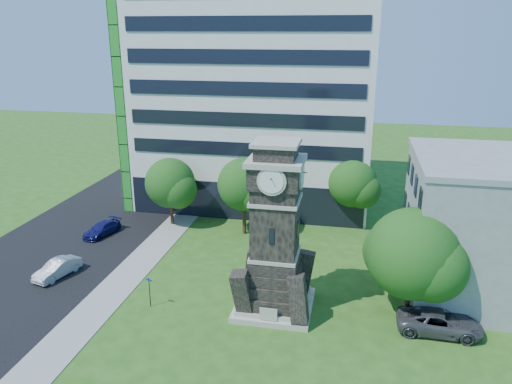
% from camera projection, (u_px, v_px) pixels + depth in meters
% --- Properties ---
extents(ground, '(160.00, 160.00, 0.00)m').
position_uv_depth(ground, '(227.00, 317.00, 34.67)').
color(ground, '#285217').
rests_on(ground, ground).
extents(sidewalk, '(3.00, 70.00, 0.06)m').
position_uv_depth(sidewalk, '(131.00, 272.00, 41.14)').
color(sidewalk, gray).
rests_on(sidewalk, ground).
extents(street, '(14.00, 80.00, 0.02)m').
position_uv_depth(street, '(39.00, 263.00, 42.77)').
color(street, black).
rests_on(street, ground).
extents(clock_tower, '(5.40, 5.40, 12.22)m').
position_uv_depth(clock_tower, '(275.00, 240.00, 34.32)').
color(clock_tower, '#B8B4A1').
rests_on(clock_tower, ground).
extents(office_tall, '(26.20, 15.11, 28.60)m').
position_uv_depth(office_tall, '(256.00, 76.00, 54.93)').
color(office_tall, white).
rests_on(office_tall, ground).
extents(car_street_mid, '(2.46, 4.36, 1.36)m').
position_uv_depth(car_street_mid, '(57.00, 269.00, 40.27)').
color(car_street_mid, '#B0B4B8').
rests_on(car_street_mid, ground).
extents(car_street_north, '(2.76, 4.52, 1.23)m').
position_uv_depth(car_street_north, '(102.00, 229.00, 48.41)').
color(car_street_north, '#141457').
rests_on(car_street_north, ground).
extents(car_east_lot, '(5.54, 2.63, 1.53)m').
position_uv_depth(car_east_lot, '(440.00, 322.00, 32.75)').
color(car_east_lot, '#4D4D52').
rests_on(car_east_lot, ground).
extents(park_bench, '(1.85, 0.49, 0.96)m').
position_uv_depth(park_bench, '(279.00, 315.00, 34.09)').
color(park_bench, black).
rests_on(park_bench, ground).
extents(street_sign, '(0.54, 0.05, 2.26)m').
position_uv_depth(street_sign, '(149.00, 289.00, 35.65)').
color(street_sign, black).
rests_on(street_sign, ground).
extents(tree_nw, '(5.53, 5.02, 6.95)m').
position_uv_depth(tree_nw, '(171.00, 185.00, 49.98)').
color(tree_nw, '#332114').
rests_on(tree_nw, ground).
extents(tree_nc, '(5.60, 5.09, 7.61)m').
position_uv_depth(tree_nc, '(245.00, 186.00, 47.47)').
color(tree_nc, '#332114').
rests_on(tree_nc, ground).
extents(tree_ne, '(5.29, 4.81, 7.08)m').
position_uv_depth(tree_ne, '(353.00, 185.00, 49.17)').
color(tree_ne, '#332114').
rests_on(tree_ne, ground).
extents(tree_east, '(6.86, 6.24, 7.91)m').
position_uv_depth(tree_east, '(413.00, 256.00, 33.40)').
color(tree_east, '#332114').
rests_on(tree_east, ground).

